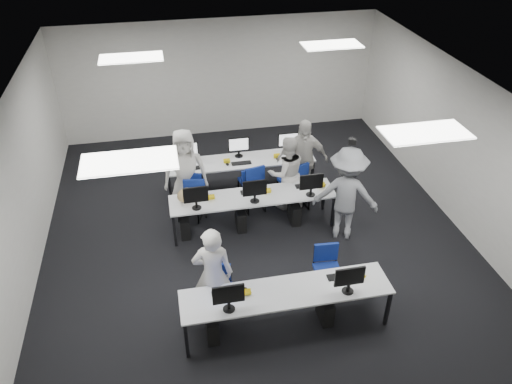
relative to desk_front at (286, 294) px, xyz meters
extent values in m
plane|color=black|center=(0.00, 2.40, -0.68)|extent=(9.00, 9.00, 0.00)
plane|color=white|center=(0.00, 2.40, 2.32)|extent=(9.00, 9.00, 0.00)
cube|color=silver|center=(0.00, 6.90, 0.82)|extent=(8.00, 0.02, 3.00)
cube|color=silver|center=(0.00, -2.10, 0.82)|extent=(8.00, 0.02, 3.00)
cube|color=silver|center=(-4.00, 2.40, 0.82)|extent=(0.02, 9.00, 3.00)
cube|color=silver|center=(4.00, 2.40, 0.82)|extent=(0.02, 9.00, 3.00)
cube|color=white|center=(-2.00, 0.40, 2.30)|extent=(1.20, 0.60, 0.02)
cube|color=white|center=(2.00, 0.40, 2.30)|extent=(1.20, 0.60, 0.02)
cube|color=white|center=(-2.00, 4.40, 2.30)|extent=(1.20, 0.60, 0.02)
cube|color=white|center=(2.00, 4.40, 2.30)|extent=(1.20, 0.60, 0.02)
cube|color=white|center=(0.00, 0.00, 0.03)|extent=(3.20, 0.70, 0.03)
cube|color=black|center=(-1.55, -0.30, -0.33)|extent=(0.05, 0.05, 0.70)
cube|color=black|center=(-1.55, 0.30, -0.33)|extent=(0.05, 0.05, 0.70)
cube|color=black|center=(1.55, -0.30, -0.33)|extent=(0.05, 0.05, 0.70)
cube|color=black|center=(1.55, 0.30, -0.33)|extent=(0.05, 0.05, 0.70)
cube|color=white|center=(0.00, 2.60, 0.03)|extent=(3.20, 0.70, 0.03)
cube|color=black|center=(-1.55, 2.30, -0.33)|extent=(0.05, 0.05, 0.70)
cube|color=black|center=(-1.55, 2.90, -0.33)|extent=(0.05, 0.05, 0.70)
cube|color=black|center=(1.55, 2.30, -0.33)|extent=(0.05, 0.05, 0.70)
cube|color=black|center=(1.55, 2.90, -0.33)|extent=(0.05, 0.05, 0.70)
cube|color=white|center=(0.00, 4.00, 0.03)|extent=(3.20, 0.70, 0.03)
cube|color=black|center=(-1.55, 3.70, -0.33)|extent=(0.05, 0.05, 0.70)
cube|color=black|center=(-1.55, 4.30, -0.33)|extent=(0.05, 0.05, 0.70)
cube|color=black|center=(1.55, 3.70, -0.33)|extent=(0.05, 0.05, 0.70)
cube|color=black|center=(1.55, 4.30, -0.33)|extent=(0.05, 0.05, 0.70)
cube|color=#0D1EAE|center=(-0.90, -0.18, 0.35)|extent=(0.46, 0.04, 0.32)
cube|color=black|center=(-0.90, 0.14, 0.06)|extent=(0.42, 0.14, 0.02)
ellipsoid|color=black|center=(-0.60, 0.14, 0.07)|extent=(0.07, 0.10, 0.04)
cube|color=black|center=(-1.15, 0.00, -0.47)|extent=(0.18, 0.40, 0.42)
cube|color=white|center=(0.90, -0.18, 0.35)|extent=(0.46, 0.04, 0.32)
cube|color=black|center=(0.90, 0.14, 0.06)|extent=(0.42, 0.14, 0.02)
ellipsoid|color=black|center=(1.20, 0.14, 0.07)|extent=(0.07, 0.10, 0.04)
cube|color=black|center=(0.65, 0.00, -0.47)|extent=(0.18, 0.40, 0.42)
cube|color=white|center=(-1.10, 2.42, 0.35)|extent=(0.46, 0.04, 0.32)
cube|color=black|center=(-1.10, 2.74, 0.06)|extent=(0.42, 0.14, 0.02)
ellipsoid|color=black|center=(-0.80, 2.74, 0.07)|extent=(0.07, 0.10, 0.04)
cube|color=black|center=(-1.35, 2.60, -0.47)|extent=(0.18, 0.40, 0.42)
cube|color=white|center=(0.00, 2.42, 0.35)|extent=(0.46, 0.04, 0.32)
cube|color=black|center=(0.00, 2.74, 0.06)|extent=(0.42, 0.14, 0.02)
ellipsoid|color=black|center=(0.30, 2.74, 0.07)|extent=(0.07, 0.10, 0.04)
cube|color=black|center=(-0.25, 2.60, -0.47)|extent=(0.18, 0.40, 0.42)
cube|color=white|center=(1.10, 2.42, 0.35)|extent=(0.46, 0.04, 0.32)
cube|color=black|center=(1.10, 2.74, 0.06)|extent=(0.42, 0.14, 0.02)
ellipsoid|color=black|center=(1.40, 2.74, 0.07)|extent=(0.07, 0.10, 0.04)
cube|color=black|center=(0.85, 2.60, -0.47)|extent=(0.18, 0.40, 0.42)
cube|color=white|center=(-1.10, 4.18, 0.35)|extent=(0.46, 0.04, 0.32)
cube|color=black|center=(-1.10, 3.86, 0.06)|extent=(0.42, 0.14, 0.02)
ellipsoid|color=black|center=(-1.40, 3.86, 0.07)|extent=(0.07, 0.10, 0.04)
cube|color=black|center=(-0.85, 4.00, -0.47)|extent=(0.18, 0.40, 0.42)
cube|color=white|center=(0.00, 4.18, 0.35)|extent=(0.46, 0.04, 0.32)
cube|color=black|center=(0.00, 3.86, 0.06)|extent=(0.42, 0.14, 0.02)
ellipsoid|color=black|center=(-0.30, 3.86, 0.07)|extent=(0.07, 0.10, 0.04)
cube|color=black|center=(0.25, 4.00, -0.47)|extent=(0.18, 0.40, 0.42)
cube|color=white|center=(1.10, 4.18, 0.35)|extent=(0.46, 0.04, 0.32)
cube|color=black|center=(1.10, 3.86, 0.06)|extent=(0.42, 0.14, 0.02)
ellipsoid|color=black|center=(0.80, 3.86, 0.07)|extent=(0.07, 0.10, 0.04)
cube|color=black|center=(1.35, 4.00, -0.47)|extent=(0.18, 0.40, 0.42)
cube|color=navy|center=(-0.97, 0.55, -0.27)|extent=(0.49, 0.47, 0.05)
cube|color=navy|center=(-0.92, 0.73, -0.03)|extent=(0.38, 0.15, 0.32)
cube|color=navy|center=(0.86, 0.59, -0.23)|extent=(0.45, 0.44, 0.06)
cube|color=navy|center=(0.88, 0.78, 0.02)|extent=(0.41, 0.08, 0.35)
cube|color=navy|center=(-1.18, 3.19, -0.21)|extent=(0.56, 0.55, 0.06)
cube|color=navy|center=(-1.11, 3.38, 0.05)|extent=(0.42, 0.19, 0.37)
cube|color=navy|center=(0.13, 3.21, -0.25)|extent=(0.46, 0.44, 0.06)
cube|color=navy|center=(0.11, 3.40, -0.01)|extent=(0.39, 0.10, 0.33)
cube|color=navy|center=(1.02, 3.12, -0.21)|extent=(0.53, 0.51, 0.06)
cube|color=navy|center=(0.97, 3.32, 0.05)|extent=(0.43, 0.14, 0.37)
cube|color=navy|center=(-1.05, 3.33, -0.22)|extent=(0.50, 0.49, 0.06)
cube|color=navy|center=(-1.08, 3.14, 0.04)|extent=(0.43, 0.12, 0.36)
cube|color=navy|center=(0.15, 3.54, -0.21)|extent=(0.53, 0.51, 0.06)
cube|color=navy|center=(0.19, 3.34, 0.05)|extent=(0.43, 0.14, 0.37)
cube|color=navy|center=(0.99, 3.33, -0.18)|extent=(0.61, 0.59, 0.07)
cube|color=navy|center=(1.07, 3.13, 0.10)|extent=(0.45, 0.21, 0.39)
ellipsoid|color=#A88357|center=(-1.27, 2.69, 0.19)|extent=(0.40, 0.34, 0.28)
imported|color=silver|center=(-1.04, 0.46, 0.17)|extent=(0.68, 0.51, 1.71)
imported|color=silver|center=(0.82, 3.18, 0.12)|extent=(0.82, 0.66, 1.61)
imported|color=silver|center=(-1.21, 3.50, 0.22)|extent=(0.92, 0.63, 1.80)
imported|color=silver|center=(1.22, 3.46, 0.23)|extent=(1.12, 0.60, 1.81)
imported|color=gray|center=(1.65, 2.00, 0.27)|extent=(1.40, 1.13, 1.90)
cube|color=black|center=(1.72, 2.17, 1.28)|extent=(0.20, 0.22, 0.10)
camera|label=1|loc=(-1.52, -5.19, 5.44)|focal=35.00mm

